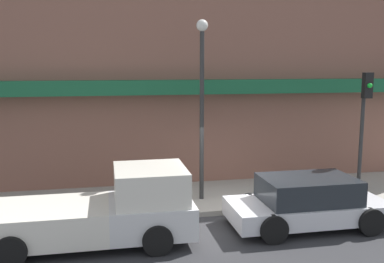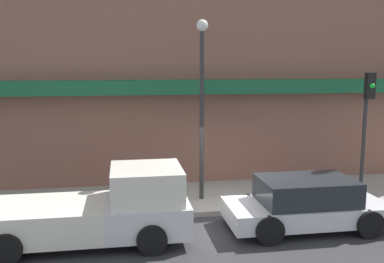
# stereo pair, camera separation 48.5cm
# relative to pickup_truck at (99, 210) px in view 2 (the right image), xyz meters

# --- Properties ---
(ground_plane) EXTENTS (80.00, 80.00, 0.00)m
(ground_plane) POSITION_rel_pickup_truck_xyz_m (3.63, 1.26, -0.82)
(ground_plane) COLOR #2D2D30
(sidewalk) EXTENTS (36.00, 3.29, 0.16)m
(sidewalk) POSITION_rel_pickup_truck_xyz_m (3.63, 2.91, -0.74)
(sidewalk) COLOR #9E998E
(sidewalk) RESTS_ON ground
(building) EXTENTS (19.80, 3.80, 10.31)m
(building) POSITION_rel_pickup_truck_xyz_m (3.65, 6.04, 4.31)
(building) COLOR brown
(building) RESTS_ON ground
(pickup_truck) EXTENTS (5.25, 2.25, 1.88)m
(pickup_truck) POSITION_rel_pickup_truck_xyz_m (0.00, 0.00, 0.00)
(pickup_truck) COLOR silver
(pickup_truck) RESTS_ON ground
(parked_car) EXTENTS (4.36, 2.08, 1.40)m
(parked_car) POSITION_rel_pickup_truck_xyz_m (5.53, -0.00, -0.13)
(parked_car) COLOR silver
(parked_car) RESTS_ON ground
(fire_hydrant) EXTENTS (0.18, 0.18, 0.67)m
(fire_hydrant) POSITION_rel_pickup_truck_xyz_m (1.03, 2.10, -0.33)
(fire_hydrant) COLOR #196633
(fire_hydrant) RESTS_ON sidewalk
(street_lamp) EXTENTS (0.36, 0.36, 5.65)m
(street_lamp) POSITION_rel_pickup_truck_xyz_m (3.10, 2.52, 2.86)
(street_lamp) COLOR #2D2D2D
(street_lamp) RESTS_ON sidewalk
(traffic_light) EXTENTS (0.28, 0.42, 4.05)m
(traffic_light) POSITION_rel_pickup_truck_xyz_m (8.15, 1.58, 2.11)
(traffic_light) COLOR #2D2D2D
(traffic_light) RESTS_ON sidewalk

